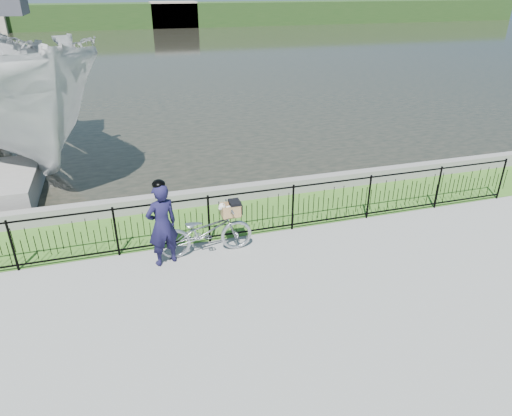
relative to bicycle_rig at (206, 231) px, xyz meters
name	(u,v)px	position (x,y,z in m)	size (l,w,h in m)	color
ground	(274,272)	(1.16, -1.14, -0.54)	(120.00, 120.00, 0.00)	gray
grass_strip	(241,216)	(1.16, 1.46, -0.54)	(60.00, 2.00, 0.01)	#3E6E22
water	(144,55)	(1.16, 31.86, -0.54)	(120.00, 120.00, 0.00)	#28271F
quay_wall	(231,193)	(1.16, 2.46, -0.34)	(60.00, 0.30, 0.40)	gray
fence	(252,213)	(1.16, 0.46, 0.03)	(14.00, 0.06, 1.15)	black
far_treeline	(127,16)	(1.16, 58.86, 0.96)	(120.00, 6.00, 3.00)	#254219
far_building_right	(174,15)	(7.16, 57.36, 1.06)	(6.00, 3.00, 3.20)	#A89B87
bicycle_rig	(206,231)	(0.00, 0.00, 0.00)	(2.04, 0.71, 1.18)	#A4A8B0
cyclist	(162,224)	(-0.91, -0.14, 0.38)	(0.76, 0.62, 1.87)	#161437
boat_near	(4,93)	(-4.79, 7.54, 1.68)	(8.29, 11.78, 6.07)	#BDBDBD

